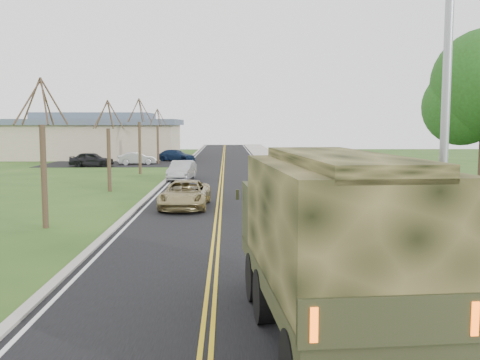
{
  "coord_description": "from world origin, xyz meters",
  "views": [
    {
      "loc": [
        0.4,
        -11.69,
        4.2
      ],
      "look_at": [
        0.98,
        11.42,
        1.8
      ],
      "focal_mm": 40.0,
      "sensor_mm": 36.0,
      "label": 1
    }
  ],
  "objects": [
    {
      "name": "suv_champagne",
      "position": [
        -1.7,
        15.11,
        0.69
      ],
      "size": [
        2.5,
        5.08,
        1.39
      ],
      "primitive_type": "imported",
      "rotation": [
        0.0,
        0.0,
        -0.04
      ],
      "color": "#948553",
      "rests_on": "ground"
    },
    {
      "name": "military_truck",
      "position": [
        2.35,
        -1.47,
        2.11
      ],
      "size": [
        3.11,
        7.56,
        3.68
      ],
      "rotation": [
        0.0,
        0.0,
        0.08
      ],
      "color": "black",
      "rests_on": "ground"
    },
    {
      "name": "ground",
      "position": [
        0.0,
        0.0,
        0.0
      ],
      "size": [
        160.0,
        160.0,
        0.0
      ],
      "primitive_type": "plane",
      "color": "#264717",
      "rests_on": "ground"
    },
    {
      "name": "road",
      "position": [
        0.0,
        40.0,
        0.01
      ],
      "size": [
        8.0,
        120.0,
        0.01
      ],
      "primitive_type": "cube",
      "color": "black",
      "rests_on": "ground"
    },
    {
      "name": "bare_tree_b",
      "position": [
        -7.0,
        22.0,
        2.48
      ],
      "size": [
        1.83,
        2.14,
        5.73
      ],
      "color": "#38281C",
      "rests_on": "ground"
    },
    {
      "name": "sedan_silver",
      "position": [
        -3.0,
        28.68,
        0.73
      ],
      "size": [
        2.0,
        4.6,
        1.47
      ],
      "primitive_type": "imported",
      "rotation": [
        0.0,
        0.0,
        -0.1
      ],
      "color": "#AAABAF",
      "rests_on": "ground"
    },
    {
      "name": "curb_left",
      "position": [
        -4.15,
        40.0,
        0.05
      ],
      "size": [
        0.3,
        120.0,
        0.1
      ],
      "primitive_type": "cube",
      "color": "#9E998E",
      "rests_on": "ground"
    },
    {
      "name": "bare_tree_c",
      "position": [
        -7.0,
        34.0,
        2.78
      ],
      "size": [
        2.04,
        2.39,
        6.42
      ],
      "color": "#38281C",
      "rests_on": "ground"
    },
    {
      "name": "sidewalk_right",
      "position": [
        5.9,
        40.0,
        0.05
      ],
      "size": [
        3.2,
        120.0,
        0.1
      ],
      "primitive_type": "cube",
      "color": "#9E998E",
      "rests_on": "ground"
    },
    {
      "name": "lot_car_silver",
      "position": [
        -9.09,
        44.69,
        0.65
      ],
      "size": [
        4.2,
        2.39,
        1.31
      ],
      "primitive_type": "imported",
      "rotation": [
        0.0,
        0.0,
        1.84
      ],
      "color": "#AEAFB3",
      "rests_on": "ground"
    },
    {
      "name": "street_light",
      "position": [
        4.9,
        -0.5,
        4.43
      ],
      "size": [
        1.65,
        0.22,
        8.0
      ],
      "color": "gray",
      "rests_on": "ground"
    },
    {
      "name": "curb_right",
      "position": [
        4.15,
        40.0,
        0.06
      ],
      "size": [
        0.3,
        120.0,
        0.12
      ],
      "primitive_type": "cube",
      "color": "#9E998E",
      "rests_on": "ground"
    },
    {
      "name": "bare_tree_a",
      "position": [
        -7.0,
        10.0,
        2.63
      ],
      "size": [
        1.93,
        2.26,
        6.08
      ],
      "color": "#38281C",
      "rests_on": "ground"
    },
    {
      "name": "bare_tree_d",
      "position": [
        -7.0,
        46.0,
        2.55
      ],
      "size": [
        1.88,
        2.2,
        5.91
      ],
      "color": "#38281C",
      "rests_on": "ground"
    },
    {
      "name": "lot_car_dark",
      "position": [
        -13.1,
        42.0,
        0.74
      ],
      "size": [
        4.35,
        1.76,
        1.48
      ],
      "primitive_type": "imported",
      "rotation": [
        0.0,
        0.0,
        1.57
      ],
      "color": "black",
      "rests_on": "ground"
    },
    {
      "name": "commercial_building",
      "position": [
        -15.98,
        55.97,
        2.69
      ],
      "size": [
        25.5,
        21.5,
        5.65
      ],
      "color": "tan",
      "rests_on": "ground"
    },
    {
      "name": "lot_car_navy",
      "position": [
        -5.42,
        50.0,
        0.67
      ],
      "size": [
        4.95,
        3.49,
        1.33
      ],
      "primitive_type": "imported",
      "rotation": [
        0.0,
        0.0,
        1.17
      ],
      "color": "#10203D",
      "rests_on": "ground"
    }
  ]
}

